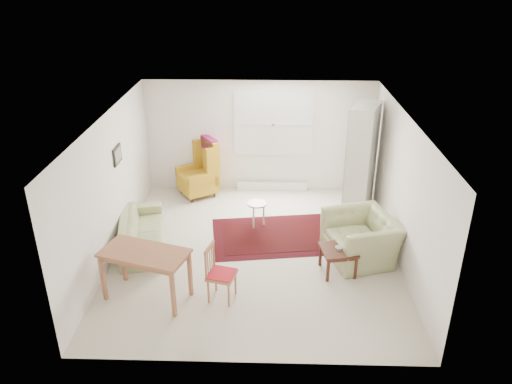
{
  "coord_description": "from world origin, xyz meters",
  "views": [
    {
      "loc": [
        0.25,
        -7.73,
        4.83
      ],
      "look_at": [
        0.0,
        0.3,
        1.05
      ],
      "focal_mm": 35.0,
      "sensor_mm": 36.0,
      "label": 1
    }
  ],
  "objects_px": {
    "desk": "(147,275)",
    "desk_chair": "(222,274)",
    "coffee_table": "(338,260)",
    "stool": "(257,214)",
    "armchair": "(361,234)",
    "cabinet": "(362,159)",
    "wingback_chair": "(197,168)",
    "sofa": "(141,226)"
  },
  "relations": [
    {
      "from": "desk",
      "to": "armchair",
      "type": "bearing_deg",
      "value": 19.8
    },
    {
      "from": "sofa",
      "to": "wingback_chair",
      "type": "xyz_separation_m",
      "value": [
        0.73,
        2.15,
        0.26
      ]
    },
    {
      "from": "armchair",
      "to": "wingback_chair",
      "type": "distance_m",
      "value": 4.07
    },
    {
      "from": "coffee_table",
      "to": "cabinet",
      "type": "distance_m",
      "value": 2.62
    },
    {
      "from": "desk_chair",
      "to": "coffee_table",
      "type": "bearing_deg",
      "value": -53.17
    },
    {
      "from": "desk_chair",
      "to": "stool",
      "type": "bearing_deg",
      "value": 2.85
    },
    {
      "from": "armchair",
      "to": "coffee_table",
      "type": "height_order",
      "value": "armchair"
    },
    {
      "from": "desk",
      "to": "wingback_chair",
      "type": "bearing_deg",
      "value": 85.98
    },
    {
      "from": "sofa",
      "to": "wingback_chair",
      "type": "bearing_deg",
      "value": -31.1
    },
    {
      "from": "sofa",
      "to": "wingback_chair",
      "type": "relative_size",
      "value": 1.49
    },
    {
      "from": "stool",
      "to": "coffee_table",
      "type": "bearing_deg",
      "value": -48.34
    },
    {
      "from": "armchair",
      "to": "stool",
      "type": "bearing_deg",
      "value": -138.16
    },
    {
      "from": "cabinet",
      "to": "stool",
      "type": "bearing_deg",
      "value": -138.73
    },
    {
      "from": "armchair",
      "to": "desk",
      "type": "xyz_separation_m",
      "value": [
        -3.48,
        -1.25,
        -0.06
      ]
    },
    {
      "from": "cabinet",
      "to": "desk_chair",
      "type": "xyz_separation_m",
      "value": [
        -2.57,
        -3.14,
        -0.67
      ]
    },
    {
      "from": "coffee_table",
      "to": "desk_chair",
      "type": "bearing_deg",
      "value": -157.28
    },
    {
      "from": "sofa",
      "to": "desk_chair",
      "type": "distance_m",
      "value": 2.28
    },
    {
      "from": "coffee_table",
      "to": "cabinet",
      "type": "xyz_separation_m",
      "value": [
        0.7,
        2.36,
        0.9
      ]
    },
    {
      "from": "armchair",
      "to": "coffee_table",
      "type": "relative_size",
      "value": 2.18
    },
    {
      "from": "armchair",
      "to": "desk_chair",
      "type": "distance_m",
      "value": 2.64
    },
    {
      "from": "coffee_table",
      "to": "desk",
      "type": "distance_m",
      "value": 3.14
    },
    {
      "from": "coffee_table",
      "to": "cabinet",
      "type": "relative_size",
      "value": 0.25
    },
    {
      "from": "sofa",
      "to": "desk_chair",
      "type": "xyz_separation_m",
      "value": [
        1.63,
        -1.59,
        0.07
      ]
    },
    {
      "from": "sofa",
      "to": "armchair",
      "type": "bearing_deg",
      "value": -107.21
    },
    {
      "from": "cabinet",
      "to": "desk",
      "type": "relative_size",
      "value": 1.72
    },
    {
      "from": "wingback_chair",
      "to": "coffee_table",
      "type": "bearing_deg",
      "value": 9.97
    },
    {
      "from": "sofa",
      "to": "coffee_table",
      "type": "height_order",
      "value": "sofa"
    },
    {
      "from": "armchair",
      "to": "desk_chair",
      "type": "height_order",
      "value": "armchair"
    },
    {
      "from": "wingback_chair",
      "to": "cabinet",
      "type": "distance_m",
      "value": 3.55
    },
    {
      "from": "armchair",
      "to": "desk",
      "type": "bearing_deg",
      "value": -87.52
    },
    {
      "from": "coffee_table",
      "to": "sofa",
      "type": "bearing_deg",
      "value": 167.0
    },
    {
      "from": "desk",
      "to": "stool",
      "type": "bearing_deg",
      "value": 55.44
    },
    {
      "from": "sofa",
      "to": "stool",
      "type": "height_order",
      "value": "sofa"
    },
    {
      "from": "stool",
      "to": "cabinet",
      "type": "bearing_deg",
      "value": 20.37
    },
    {
      "from": "armchair",
      "to": "coffee_table",
      "type": "distance_m",
      "value": 0.7
    },
    {
      "from": "desk",
      "to": "desk_chair",
      "type": "relative_size",
      "value": 1.42
    },
    {
      "from": "stool",
      "to": "armchair",
      "type": "bearing_deg",
      "value": -30.85
    },
    {
      "from": "armchair",
      "to": "wingback_chair",
      "type": "height_order",
      "value": "wingback_chair"
    },
    {
      "from": "coffee_table",
      "to": "stool",
      "type": "height_order",
      "value": "stool"
    },
    {
      "from": "wingback_chair",
      "to": "cabinet",
      "type": "xyz_separation_m",
      "value": [
        3.47,
        -0.6,
        0.49
      ]
    },
    {
      "from": "wingback_chair",
      "to": "stool",
      "type": "height_order",
      "value": "wingback_chair"
    },
    {
      "from": "desk",
      "to": "desk_chair",
      "type": "xyz_separation_m",
      "value": [
        1.16,
        -0.0,
        0.05
      ]
    }
  ]
}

